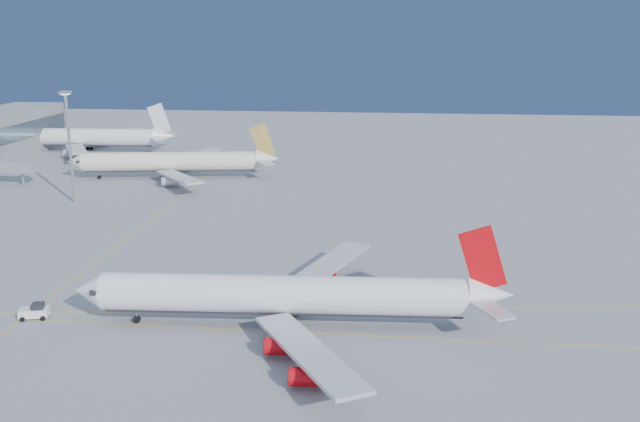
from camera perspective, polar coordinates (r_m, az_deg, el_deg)
The scene contains 7 objects.
ground at distance 113.22m, azimuth -1.06°, elevation -6.79°, with size 500.00×500.00×0.00m, color slate.
taxiway_lines at distance 121.69m, azimuth -7.59°, elevation -5.37°, with size 118.86×140.00×0.02m.
airliner_virgin at distance 100.64m, azimuth -2.25°, elevation -6.78°, with size 62.01×55.63×15.30m.
airliner_etihad at distance 203.47m, azimuth -11.56°, elevation 3.89°, with size 58.86×53.83×15.40m.
airliner_third at distance 254.57m, azimuth -18.30°, elevation 5.63°, with size 62.58×57.72×16.80m.
pushback_tug at distance 112.42m, azimuth -21.85°, elevation -7.47°, with size 4.44×3.26×2.29m.
light_mast at distance 179.50m, azimuth -19.44°, elevation 5.55°, with size 2.31×2.31×26.67m.
Camera 1 is at (13.76, -104.60, 41.10)m, focal length 40.00 mm.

